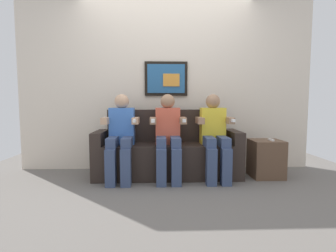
{
  "coord_description": "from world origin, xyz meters",
  "views": [
    {
      "loc": [
        -0.12,
        -3.2,
        1.0
      ],
      "look_at": [
        0.0,
        0.15,
        0.7
      ],
      "focal_mm": 28.12,
      "sensor_mm": 36.0,
      "label": 1
    }
  ],
  "objects_px": {
    "couch": "(168,153)",
    "person_on_right": "(214,133)",
    "person_on_left": "(121,133)",
    "side_table_right": "(266,159)",
    "person_in_middle": "(168,133)",
    "spare_remote_on_table": "(271,140)"
  },
  "relations": [
    {
      "from": "couch",
      "to": "person_on_right",
      "type": "xyz_separation_m",
      "value": [
        0.6,
        -0.17,
        0.29
      ]
    },
    {
      "from": "couch",
      "to": "person_on_right",
      "type": "relative_size",
      "value": 1.75
    },
    {
      "from": "person_on_left",
      "to": "side_table_right",
      "type": "height_order",
      "value": "person_on_left"
    },
    {
      "from": "person_on_left",
      "to": "side_table_right",
      "type": "relative_size",
      "value": 2.22
    },
    {
      "from": "person_on_right",
      "to": "person_on_left",
      "type": "bearing_deg",
      "value": 180.0
    },
    {
      "from": "person_on_left",
      "to": "person_on_right",
      "type": "bearing_deg",
      "value": 0.0
    },
    {
      "from": "couch",
      "to": "person_on_left",
      "type": "relative_size",
      "value": 1.75
    },
    {
      "from": "couch",
      "to": "person_in_middle",
      "type": "bearing_deg",
      "value": -90.02
    },
    {
      "from": "side_table_right",
      "to": "person_in_middle",
      "type": "bearing_deg",
      "value": -177.33
    },
    {
      "from": "person_on_right",
      "to": "person_in_middle",
      "type": "bearing_deg",
      "value": -179.96
    },
    {
      "from": "person_on_right",
      "to": "spare_remote_on_table",
      "type": "relative_size",
      "value": 8.54
    },
    {
      "from": "person_on_right",
      "to": "side_table_right",
      "type": "xyz_separation_m",
      "value": [
        0.72,
        0.06,
        -0.36
      ]
    },
    {
      "from": "person_on_left",
      "to": "person_in_middle",
      "type": "distance_m",
      "value": 0.6
    },
    {
      "from": "person_on_left",
      "to": "person_on_right",
      "type": "xyz_separation_m",
      "value": [
        1.21,
        0.0,
        0.0
      ]
    },
    {
      "from": "person_in_middle",
      "to": "spare_remote_on_table",
      "type": "relative_size",
      "value": 8.54
    },
    {
      "from": "person_in_middle",
      "to": "side_table_right",
      "type": "distance_m",
      "value": 1.37
    },
    {
      "from": "spare_remote_on_table",
      "to": "person_in_middle",
      "type": "bearing_deg",
      "value": -178.59
    },
    {
      "from": "couch",
      "to": "person_on_right",
      "type": "distance_m",
      "value": 0.69
    },
    {
      "from": "person_on_left",
      "to": "couch",
      "type": "bearing_deg",
      "value": 15.5
    },
    {
      "from": "person_on_left",
      "to": "person_in_middle",
      "type": "xyz_separation_m",
      "value": [
        0.6,
        -0.0,
        0.0
      ]
    },
    {
      "from": "person_on_right",
      "to": "side_table_right",
      "type": "relative_size",
      "value": 2.22
    },
    {
      "from": "person_in_middle",
      "to": "person_on_right",
      "type": "height_order",
      "value": "same"
    }
  ]
}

